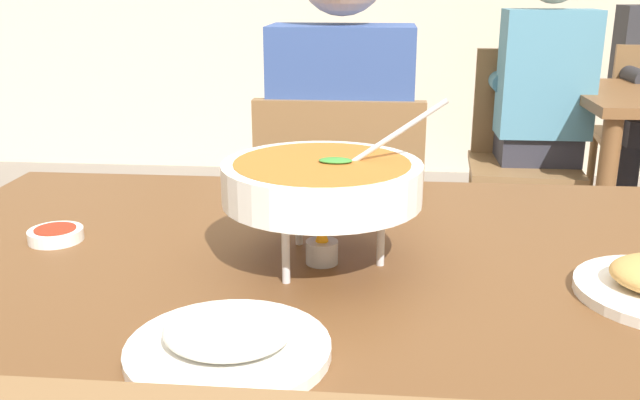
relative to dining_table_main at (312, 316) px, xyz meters
The scene contains 8 objects.
dining_table_main is the anchor object (origin of this frame).
chair_diner_main 0.76m from the dining_table_main, 90.00° to the left, with size 0.44×0.44×0.90m.
diner_main 0.79m from the dining_table_main, 90.00° to the left, with size 0.40×0.45×1.31m.
curry_bowl 0.23m from the dining_table_main, 40.30° to the right, with size 0.33×0.30×0.26m.
rice_plate 0.33m from the dining_table_main, 102.10° to the right, with size 0.24×0.24×0.06m.
sauce_dish 0.45m from the dining_table_main, behind, with size 0.09×0.09×0.02m.
chair_bg_right 2.07m from the dining_table_main, 70.15° to the left, with size 0.47×0.47×0.90m.
patron_bg_right 2.04m from the dining_table_main, 68.39° to the left, with size 0.40×0.45×1.31m.
Camera 1 is at (0.11, -1.01, 1.17)m, focal length 39.10 mm.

